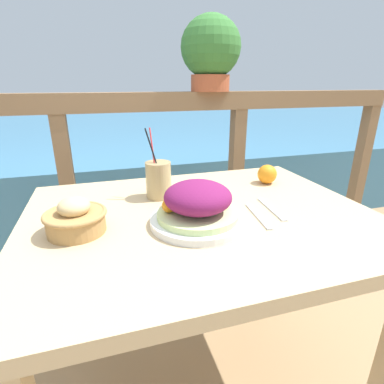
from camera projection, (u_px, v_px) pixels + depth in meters
The scene contains 10 objects.
patio_table at pixel (201, 243), 0.96m from camera, with size 1.06×0.82×0.76m.
railing_fence at pixel (158, 156), 1.57m from camera, with size 2.80×0.08×1.10m.
sea_backdrop at pixel (124, 150), 3.98m from camera, with size 12.00×4.00×0.58m.
salad_plate at pixel (198, 206), 0.84m from camera, with size 0.27×0.27×0.13m.
drink_glass at pixel (159, 180), 1.03m from camera, with size 0.09×0.09×0.24m.
bread_basket at pixel (76, 218), 0.80m from camera, with size 0.16×0.16×0.10m.
potted_plant at pixel (211, 51), 1.47m from camera, with size 0.30×0.30×0.35m.
fork at pixel (258, 216), 0.90m from camera, with size 0.04×0.18×0.00m.
knife at pixel (271, 209), 0.95m from camera, with size 0.03×0.18×0.00m.
orange_near_basket at pixel (267, 174), 1.19m from camera, with size 0.08×0.08×0.08m.
Camera 1 is at (-0.27, -0.80, 1.14)m, focal length 28.00 mm.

